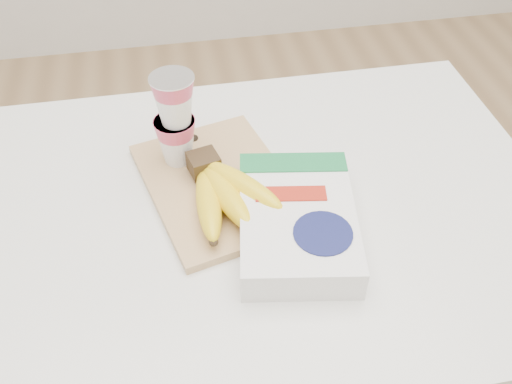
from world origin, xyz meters
The scene contains 5 objects.
table centered at (0.00, 0.00, 0.41)m, with size 1.08×0.72×0.81m, color silver.
cutting_board centered at (-0.01, 0.05, 0.82)m, with size 0.22×0.30×0.02m, color tan.
bananas centered at (-0.01, 0.00, 0.85)m, with size 0.15×0.20×0.06m.
yogurt_stack centered at (-0.07, 0.12, 0.92)m, with size 0.07×0.07×0.17m.
cereal_box centered at (0.09, -0.07, 0.84)m, with size 0.21×0.28×0.06m.
Camera 1 is at (-0.08, -0.64, 1.47)m, focal length 40.00 mm.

